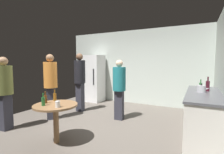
# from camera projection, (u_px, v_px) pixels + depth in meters

# --- Properties ---
(ground_plane) EXTENTS (5.20, 5.20, 0.10)m
(ground_plane) POSITION_uv_depth(u_px,v_px,m) (94.00, 128.00, 3.95)
(ground_plane) COLOR #5B544C
(wall_back) EXTENTS (5.32, 0.06, 2.70)m
(wall_back) POSITION_uv_depth(u_px,v_px,m) (133.00, 67.00, 6.16)
(wall_back) COLOR beige
(wall_back) RESTS_ON ground_plane
(refrigerator) EXTENTS (0.70, 0.68, 1.80)m
(refrigerator) POSITION_uv_depth(u_px,v_px,m) (94.00, 78.00, 6.49)
(refrigerator) COLOR white
(refrigerator) RESTS_ON ground_plane
(kitchen_counter) EXTENTS (0.64, 2.08, 0.90)m
(kitchen_counter) POSITION_uv_depth(u_px,v_px,m) (203.00, 114.00, 3.38)
(kitchen_counter) COLOR beige
(kitchen_counter) RESTS_ON ground_plane
(kettle) EXTENTS (0.24, 0.17, 0.18)m
(kettle) POSITION_uv_depth(u_px,v_px,m) (201.00, 89.00, 3.39)
(kettle) COLOR #B2B2B7
(kettle) RESTS_ON kitchen_counter
(wine_bottle_on_counter) EXTENTS (0.08, 0.08, 0.31)m
(wine_bottle_on_counter) POSITION_uv_depth(u_px,v_px,m) (208.00, 86.00, 3.51)
(wine_bottle_on_counter) COLOR #3F141E
(wine_bottle_on_counter) RESTS_ON kitchen_counter
(beer_bottle_on_counter) EXTENTS (0.06, 0.06, 0.23)m
(beer_bottle_on_counter) POSITION_uv_depth(u_px,v_px,m) (201.00, 86.00, 3.75)
(beer_bottle_on_counter) COLOR #26662D
(beer_bottle_on_counter) RESTS_ON kitchen_counter
(foreground_table) EXTENTS (0.80, 0.80, 0.73)m
(foreground_table) POSITION_uv_depth(u_px,v_px,m) (56.00, 110.00, 3.06)
(foreground_table) COLOR olive
(foreground_table) RESTS_ON ground_plane
(beer_bottle_amber) EXTENTS (0.06, 0.06, 0.23)m
(beer_bottle_amber) POSITION_uv_depth(u_px,v_px,m) (55.00, 97.00, 3.34)
(beer_bottle_amber) COLOR #8C5919
(beer_bottle_amber) RESTS_ON foreground_table
(beer_bottle_brown) EXTENTS (0.06, 0.06, 0.23)m
(beer_bottle_brown) POSITION_uv_depth(u_px,v_px,m) (46.00, 99.00, 3.14)
(beer_bottle_brown) COLOR #593314
(beer_bottle_brown) RESTS_ON foreground_table
(beer_bottle_green) EXTENTS (0.06, 0.06, 0.23)m
(beer_bottle_green) POSITION_uv_depth(u_px,v_px,m) (43.00, 101.00, 2.96)
(beer_bottle_green) COLOR #26662D
(beer_bottle_green) RESTS_ON foreground_table
(plastic_cup_white) EXTENTS (0.08, 0.08, 0.11)m
(plastic_cup_white) POSITION_uv_depth(u_px,v_px,m) (58.00, 104.00, 2.85)
(plastic_cup_white) COLOR white
(plastic_cup_white) RESTS_ON foreground_table
(person_in_black_shirt) EXTENTS (0.36, 0.36, 1.79)m
(person_in_black_shirt) POSITION_uv_depth(u_px,v_px,m) (80.00, 77.00, 5.07)
(person_in_black_shirt) COLOR #2D2D38
(person_in_black_shirt) RESTS_ON ground_plane
(person_in_olive_shirt) EXTENTS (0.37, 0.37, 1.64)m
(person_in_olive_shirt) POSITION_uv_depth(u_px,v_px,m) (5.00, 88.00, 3.65)
(person_in_olive_shirt) COLOR #2D2D38
(person_in_olive_shirt) RESTS_ON ground_plane
(person_in_orange_shirt) EXTENTS (0.48, 0.48, 1.73)m
(person_in_orange_shirt) POSITION_uv_depth(u_px,v_px,m) (51.00, 81.00, 4.34)
(person_in_orange_shirt) COLOR #2D2D38
(person_in_orange_shirt) RESTS_ON ground_plane
(person_in_teal_shirt) EXTENTS (0.36, 0.36, 1.58)m
(person_in_teal_shirt) POSITION_uv_depth(u_px,v_px,m) (119.00, 85.00, 4.32)
(person_in_teal_shirt) COLOR #2D2D38
(person_in_teal_shirt) RESTS_ON ground_plane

